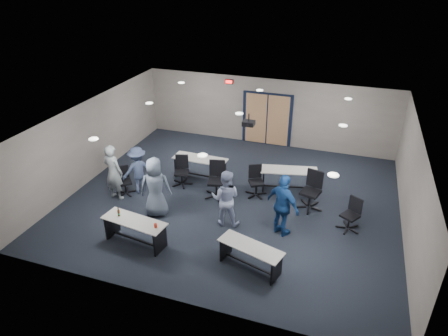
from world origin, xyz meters
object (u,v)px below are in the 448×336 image
(person_gray, at_px, (113,172))
(person_back, at_px, (138,170))
(chair_back_c, at_px, (256,182))
(chair_loose_left, at_px, (125,181))
(chair_loose_right, at_px, (350,215))
(chair_back_d, at_px, (311,191))
(person_navy, at_px, (283,206))
(chair_back_a, at_px, (181,171))
(table_back_right, at_px, (289,176))
(table_front_left, at_px, (135,227))
(person_plaid, at_px, (155,187))
(chair_back_b, at_px, (216,180))
(table_back_left, at_px, (200,164))
(person_lightblue, at_px, (226,198))
(table_front_right, at_px, (250,253))

(person_gray, distance_m, person_back, 0.79)
(chair_back_c, height_order, chair_loose_left, chair_back_c)
(chair_loose_left, distance_m, chair_loose_right, 6.94)
(chair_back_d, bearing_deg, person_navy, -94.95)
(chair_back_a, bearing_deg, chair_back_d, -16.86)
(table_back_right, bearing_deg, table_front_left, -141.88)
(chair_loose_right, bearing_deg, person_plaid, -137.33)
(table_back_right, distance_m, chair_back_b, 2.38)
(chair_back_a, relative_size, person_gray, 0.55)
(table_back_left, distance_m, person_gray, 2.94)
(chair_back_b, xyz_separation_m, person_gray, (-2.99, -1.09, 0.33))
(chair_back_c, bearing_deg, chair_back_b, 173.84)
(person_gray, distance_m, person_lightblue, 3.73)
(table_front_left, relative_size, chair_back_a, 1.80)
(chair_back_c, xyz_separation_m, person_lightblue, (-0.44, -1.77, 0.34))
(table_front_right, relative_size, table_back_left, 0.92)
(table_back_right, xyz_separation_m, chair_loose_left, (-4.92, -1.93, -0.04))
(chair_loose_left, bearing_deg, person_navy, -46.73)
(chair_loose_right, relative_size, person_navy, 0.53)
(chair_back_a, xyz_separation_m, chair_loose_right, (5.45, -0.81, -0.02))
(person_back, bearing_deg, table_front_left, 72.35)
(chair_loose_left, bearing_deg, chair_back_b, -26.02)
(chair_back_a, distance_m, chair_back_c, 2.53)
(chair_loose_left, relative_size, person_lightblue, 0.54)
(chair_back_c, bearing_deg, table_front_left, -153.70)
(table_front_right, distance_m, person_gray, 5.23)
(table_back_right, height_order, chair_back_c, chair_back_c)
(table_front_left, height_order, person_back, person_back)
(chair_loose_right, bearing_deg, person_gray, -143.00)
(person_gray, bearing_deg, table_front_left, 143.06)
(table_back_left, height_order, chair_loose_left, chair_loose_left)
(chair_loose_right, distance_m, person_gray, 7.12)
(table_front_right, distance_m, chair_back_b, 3.45)
(chair_back_a, xyz_separation_m, person_plaid, (0.02, -1.83, 0.41))
(table_back_left, height_order, person_back, person_back)
(table_back_right, xyz_separation_m, chair_back_a, (-3.43, -0.81, 0.00))
(person_back, bearing_deg, person_navy, 126.14)
(chair_loose_left, height_order, person_gray, person_gray)
(chair_back_b, xyz_separation_m, chair_back_c, (1.17, 0.47, -0.09))
(person_gray, xyz_separation_m, person_back, (0.51, 0.59, -0.13))
(table_front_right, height_order, table_back_left, table_back_left)
(table_back_right, bearing_deg, person_lightblue, -131.23)
(person_navy, bearing_deg, chair_loose_right, -123.52)
(table_front_left, distance_m, table_back_right, 5.25)
(table_back_left, height_order, chair_loose_right, chair_loose_right)
(chair_back_a, distance_m, chair_loose_left, 1.86)
(table_back_left, xyz_separation_m, chair_back_a, (-0.42, -0.64, -0.01))
(chair_loose_left, bearing_deg, table_front_right, -65.23)
(table_back_right, bearing_deg, person_gray, -168.70)
(person_gray, relative_size, person_lightblue, 1.08)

